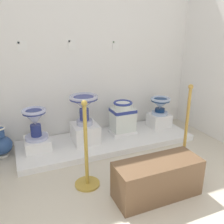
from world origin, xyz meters
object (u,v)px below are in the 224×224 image
plinth_block_central_ornate (85,133)px  museum_bench (157,179)px  antique_toilet_tall_cobalt (123,116)px  antique_toilet_pale_glazed (160,104)px  decorative_vase_spare (1,144)px  plinth_block_tall_cobalt (122,131)px  antique_toilet_squat_floral (35,120)px  info_placard_third (115,45)px  plinth_block_squat_floral (37,143)px  info_placard_first (22,46)px  plinth_block_pale_glazed (159,120)px  stanchion_post_near_right (185,138)px  stanchion_post_near_left (87,164)px  info_placard_second (72,44)px  antique_toilet_central_ornate (84,104)px

plinth_block_central_ornate → museum_bench: 1.41m
antique_toilet_tall_cobalt → antique_toilet_pale_glazed: (0.68, 0.00, 0.11)m
decorative_vase_spare → museum_bench: (1.49, -1.54, 0.02)m
plinth_block_tall_cobalt → antique_toilet_pale_glazed: bearing=0.1°
antique_toilet_squat_floral → info_placard_third: 1.66m
antique_toilet_squat_floral → plinth_block_tall_cobalt: 1.37m
plinth_block_squat_floral → plinth_block_tall_cobalt: bearing=1.2°
museum_bench → plinth_block_central_ornate: bearing=104.6°
antique_toilet_squat_floral → info_placard_first: info_placard_first is taller
info_placard_third → plinth_block_pale_glazed: bearing=-27.6°
decorative_vase_spare → stanchion_post_near_right: bearing=-24.1°
plinth_block_central_ornate → plinth_block_pale_glazed: 1.32m
antique_toilet_squat_floral → stanchion_post_near_left: (0.42, -0.95, -0.24)m
plinth_block_squat_floral → stanchion_post_near_left: (0.42, -0.95, 0.11)m
info_placard_first → info_placard_second: bearing=-0.0°
antique_toilet_tall_cobalt → plinth_block_squat_floral: bearing=-178.8°
decorative_vase_spare → museum_bench: decorative_vase_spare is taller
plinth_block_pale_glazed → antique_toilet_pale_glazed: 0.29m
museum_bench → stanchion_post_near_left: bearing=143.8°
antique_toilet_pale_glazed → info_placard_third: size_ratio=2.27×
plinth_block_squat_floral → antique_toilet_central_ornate: size_ratio=0.90×
antique_toilet_squat_floral → info_placard_second: 1.20m
antique_toilet_squat_floral → info_placard_first: size_ratio=2.99×
antique_toilet_squat_floral → stanchion_post_near_left: stanchion_post_near_left is taller
plinth_block_central_ornate → antique_toilet_tall_cobalt: bearing=5.5°
info_placard_first → museum_bench: 2.42m
antique_toilet_tall_cobalt → plinth_block_pale_glazed: (0.68, 0.00, -0.18)m
stanchion_post_near_right → antique_toilet_central_ornate: bearing=143.3°
info_placard_second → stanchion_post_near_left: 1.79m
plinth_block_central_ornate → museum_bench: (0.36, -1.37, -0.02)m
antique_toilet_central_ornate → info_placard_second: 0.88m
info_placard_third → decorative_vase_spare: (-1.79, -0.24, -1.25)m
plinth_block_tall_cobalt → stanchion_post_near_right: (0.49, -0.90, 0.18)m
plinth_block_tall_cobalt → antique_toilet_tall_cobalt: (-0.00, -0.00, 0.27)m
plinth_block_squat_floral → info_placard_second: bearing=30.1°
museum_bench → info_placard_third: bearing=80.3°
plinth_block_squat_floral → antique_toilet_tall_cobalt: antique_toilet_tall_cobalt is taller
plinth_block_squat_floral → plinth_block_central_ornate: size_ratio=0.97×
plinth_block_squat_floral → info_placard_first: info_placard_first is taller
plinth_block_pale_glazed → info_placard_second: bearing=165.6°
plinth_block_squat_floral → plinth_block_central_ornate: 0.68m
antique_toilet_central_ornate → plinth_block_tall_cobalt: 0.85m
antique_toilet_central_ornate → decorative_vase_spare: (-1.13, 0.17, -0.49)m
info_placard_first → museum_bench: bearing=-59.1°
info_placard_first → stanchion_post_near_right: info_placard_first is taller
stanchion_post_near_left → plinth_block_central_ornate: bearing=74.3°
stanchion_post_near_left → decorative_vase_spare: bearing=128.8°
antique_toilet_central_ornate → stanchion_post_near_left: (-0.26, -0.92, -0.39)m
info_placard_first → info_placard_second: 0.68m
plinth_block_pale_glazed → info_placard_first: (-2.03, 0.35, 1.25)m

